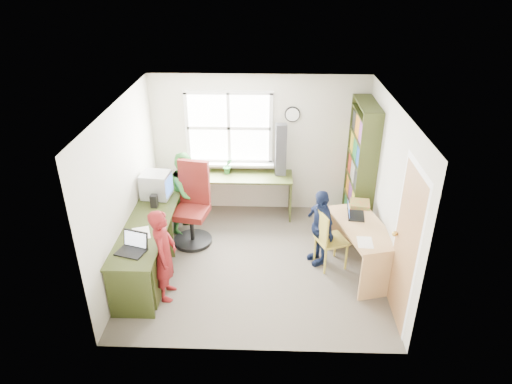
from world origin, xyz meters
TOP-DOWN VIEW (x-y plane):
  - room at (0.01, 0.10)m, footprint 3.64×3.44m
  - l_desk at (-1.31, -0.28)m, footprint 2.38×2.95m
  - right_desk at (1.49, -0.13)m, footprint 0.90×1.40m
  - bookshelf at (1.65, 1.19)m, footprint 0.30×1.02m
  - swivel_chair at (-1.00, 0.59)m, footprint 0.71×0.71m
  - wooden_chair at (1.03, -0.04)m, footprint 0.50×0.50m
  - crt_monitor at (-1.53, 0.61)m, footprint 0.45×0.41m
  - laptop_left at (-1.51, -0.82)m, footprint 0.41×0.37m
  - laptop_right at (1.39, 0.14)m, footprint 0.30×0.34m
  - speaker_a at (-1.50, 0.30)m, footprint 0.10×0.10m
  - speaker_b at (-1.52, 0.76)m, footprint 0.10×0.10m
  - cd_tower at (0.37, 1.50)m, footprint 0.19×0.17m
  - game_box at (1.54, 0.45)m, footprint 0.32×0.32m
  - paper_a at (-1.52, -0.42)m, footprint 0.32×0.38m
  - paper_b at (1.45, -0.54)m, footprint 0.21×0.29m
  - potted_plant at (-0.52, 1.50)m, footprint 0.18×0.16m
  - person_red at (-1.15, -0.77)m, footprint 0.32×0.48m
  - person_green at (-1.13, 0.93)m, footprint 0.74×0.81m
  - person_navy at (0.93, 0.08)m, footprint 0.52×0.75m

SIDE VIEW (x-z plane):
  - l_desk at x=-1.31m, z-range 0.08..0.83m
  - wooden_chair at x=1.03m, z-range 0.04..0.94m
  - right_desk at x=1.49m, z-range 0.17..0.91m
  - swivel_chair at x=-1.00m, z-range -0.09..1.22m
  - person_navy at x=0.93m, z-range 0.00..1.17m
  - person_red at x=-1.15m, z-range 0.00..1.30m
  - person_green at x=-1.13m, z-range 0.00..1.35m
  - paper_b at x=1.45m, z-range 0.74..0.75m
  - paper_a at x=-1.52m, z-range 0.75..0.75m
  - game_box at x=1.54m, z-range 0.74..0.80m
  - laptop_right at x=1.39m, z-range 0.69..0.90m
  - laptop_left at x=-1.51m, z-range 0.69..0.92m
  - speaker_b at x=-1.52m, z-range 0.75..0.93m
  - speaker_a at x=-1.50m, z-range 0.75..0.94m
  - potted_plant at x=-0.52m, z-range 0.75..1.02m
  - crt_monitor at x=-1.53m, z-range 0.75..1.16m
  - bookshelf at x=1.65m, z-range -0.05..2.05m
  - cd_tower at x=0.37m, z-range 0.75..1.64m
  - room at x=0.01m, z-range 0.00..2.44m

